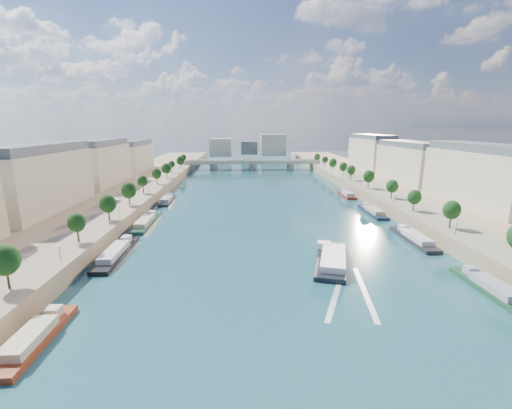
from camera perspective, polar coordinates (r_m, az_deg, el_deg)
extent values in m
plane|color=#0D2C3B|center=(152.16, 1.22, -0.75)|extent=(700.00, 700.00, 0.00)
cube|color=#9E8460|center=(163.44, -24.85, -0.11)|extent=(44.00, 520.00, 5.00)
cube|color=#9E8460|center=(172.07, 25.90, 0.40)|extent=(44.00, 520.00, 5.00)
cube|color=gray|center=(157.84, -19.89, 0.84)|extent=(14.00, 520.00, 0.10)
cube|color=gray|center=(164.94, 21.40, 1.22)|extent=(14.00, 520.00, 0.10)
cylinder|color=#382B1E|center=(84.65, -35.06, -9.78)|extent=(0.50, 0.50, 3.82)
ellipsoid|color=#113414|center=(83.47, -35.38, -7.49)|extent=(4.80, 4.80, 5.52)
cylinder|color=#382B1E|center=(104.31, -28.15, -4.93)|extent=(0.50, 0.50, 3.82)
ellipsoid|color=#113414|center=(103.36, -28.36, -3.03)|extent=(4.80, 4.80, 5.52)
cylinder|color=#382B1E|center=(125.49, -23.56, -1.61)|extent=(0.50, 0.50, 3.82)
ellipsoid|color=#113414|center=(124.70, -23.71, -0.01)|extent=(4.80, 4.80, 5.52)
cylinder|color=#382B1E|center=(147.54, -20.32, 0.74)|extent=(0.50, 0.50, 3.82)
ellipsoid|color=#113414|center=(146.86, -20.43, 2.11)|extent=(4.80, 4.80, 5.52)
cylinder|color=#382B1E|center=(170.11, -17.94, 2.47)|extent=(0.50, 0.50, 3.82)
ellipsoid|color=#113414|center=(169.53, -18.02, 3.66)|extent=(4.80, 4.80, 5.52)
cylinder|color=#382B1E|center=(193.03, -16.11, 3.79)|extent=(0.50, 0.50, 3.82)
ellipsoid|color=#113414|center=(192.52, -16.18, 4.84)|extent=(4.80, 4.80, 5.52)
cylinder|color=#382B1E|center=(216.19, -14.67, 4.82)|extent=(0.50, 0.50, 3.82)
ellipsoid|color=#113414|center=(215.73, -14.73, 5.77)|extent=(4.80, 4.80, 5.52)
cylinder|color=#382B1E|center=(239.51, -13.51, 5.66)|extent=(0.50, 0.50, 3.82)
ellipsoid|color=#113414|center=(239.09, -13.55, 6.51)|extent=(4.80, 4.80, 5.52)
cylinder|color=#382B1E|center=(262.95, -12.55, 6.34)|extent=(0.50, 0.50, 3.82)
ellipsoid|color=#113414|center=(262.57, -12.59, 7.12)|extent=(4.80, 4.80, 5.52)
cylinder|color=#382B1E|center=(286.49, -11.74, 6.91)|extent=(0.50, 0.50, 3.82)
ellipsoid|color=#113414|center=(286.14, -11.78, 7.62)|extent=(4.80, 4.80, 5.52)
cylinder|color=#382B1E|center=(120.78, 30.10, -2.85)|extent=(0.50, 0.50, 3.82)
ellipsoid|color=#113414|center=(119.95, 30.29, -1.19)|extent=(4.80, 4.80, 5.52)
cylinder|color=#382B1E|center=(140.85, 24.94, -0.23)|extent=(0.50, 0.50, 3.82)
ellipsoid|color=#113414|center=(140.14, 25.08, 1.20)|extent=(4.80, 4.80, 5.52)
cylinder|color=#382B1E|center=(161.99, 21.09, 1.72)|extent=(0.50, 0.50, 3.82)
ellipsoid|color=#113414|center=(161.38, 21.20, 2.97)|extent=(4.80, 4.80, 5.52)
cylinder|color=#382B1E|center=(183.84, 18.15, 3.21)|extent=(0.50, 0.50, 3.82)
ellipsoid|color=#113414|center=(183.30, 18.23, 4.31)|extent=(4.80, 4.80, 5.52)
cylinder|color=#382B1E|center=(206.17, 15.83, 4.37)|extent=(0.50, 0.50, 3.82)
ellipsoid|color=#113414|center=(205.68, 15.89, 5.36)|extent=(4.80, 4.80, 5.52)
cylinder|color=#382B1E|center=(228.83, 13.96, 5.30)|extent=(0.50, 0.50, 3.82)
ellipsoid|color=#113414|center=(228.40, 14.00, 6.19)|extent=(4.80, 4.80, 5.52)
cylinder|color=#382B1E|center=(251.74, 12.42, 6.06)|extent=(0.50, 0.50, 3.82)
ellipsoid|color=#113414|center=(251.35, 12.46, 6.87)|extent=(4.80, 4.80, 5.52)
cylinder|color=#382B1E|center=(274.84, 11.14, 6.68)|extent=(0.50, 0.50, 3.82)
ellipsoid|color=#113414|center=(274.48, 11.17, 7.43)|extent=(4.80, 4.80, 5.52)
cylinder|color=#382B1E|center=(298.08, 10.05, 7.21)|extent=(0.50, 0.50, 3.82)
ellipsoid|color=#113414|center=(297.75, 10.08, 7.90)|extent=(4.80, 4.80, 5.52)
cylinder|color=black|center=(93.04, -29.87, -7.14)|extent=(0.14, 0.14, 4.00)
sphere|color=#FFE5B2|center=(92.40, -30.02, -5.91)|extent=(0.36, 0.36, 0.36)
cylinder|color=black|center=(128.25, -21.90, -1.12)|extent=(0.14, 0.14, 4.00)
sphere|color=#FFE5B2|center=(127.78, -21.98, -0.21)|extent=(0.36, 0.36, 0.36)
cylinder|color=black|center=(165.65, -17.46, 2.26)|extent=(0.14, 0.14, 4.00)
sphere|color=#FFE5B2|center=(165.29, -17.51, 2.97)|extent=(0.36, 0.36, 0.36)
cylinder|color=black|center=(204.04, -14.67, 4.38)|extent=(0.14, 0.14, 4.00)
sphere|color=#FFE5B2|center=(203.75, -14.70, 4.96)|extent=(0.36, 0.36, 0.36)
cylinder|color=black|center=(242.95, -12.75, 5.82)|extent=(0.14, 0.14, 4.00)
sphere|color=#FFE5B2|center=(242.70, -12.78, 6.31)|extent=(0.36, 0.36, 0.36)
cylinder|color=black|center=(115.39, 30.37, -3.51)|extent=(0.14, 0.14, 4.00)
sphere|color=#FFE5B2|center=(114.87, 30.49, -2.51)|extent=(0.36, 0.36, 0.36)
cylinder|color=black|center=(149.35, 22.18, 0.76)|extent=(0.14, 0.14, 4.00)
sphere|color=#FFE5B2|center=(148.95, 22.25, 1.55)|extent=(0.36, 0.36, 0.36)
cylinder|color=black|center=(185.74, 17.10, 3.40)|extent=(0.14, 0.14, 4.00)
sphere|color=#FFE5B2|center=(185.42, 17.15, 4.04)|extent=(0.36, 0.36, 0.36)
cylinder|color=black|center=(223.36, 13.70, 5.15)|extent=(0.14, 0.14, 4.00)
sphere|color=#FFE5B2|center=(223.09, 13.73, 5.69)|extent=(0.36, 0.36, 0.36)
cylinder|color=black|center=(261.69, 11.27, 6.39)|extent=(0.14, 0.14, 4.00)
sphere|color=#FFE5B2|center=(261.46, 11.29, 6.84)|extent=(0.36, 0.36, 0.36)
cube|color=#C5B397|center=(151.92, -32.22, 2.97)|extent=(16.00, 52.00, 20.00)
cube|color=#474C54|center=(150.72, -32.75, 7.31)|extent=(14.72, 50.44, 3.20)
cube|color=#C5B397|center=(203.88, -24.33, 5.91)|extent=(16.00, 52.00, 20.00)
cube|color=#474C54|center=(203.00, -24.64, 9.15)|extent=(14.72, 50.44, 3.20)
cube|color=#C5B397|center=(258.43, -19.67, 7.58)|extent=(16.00, 52.00, 20.00)
cube|color=#474C54|center=(257.73, -19.87, 10.15)|extent=(14.72, 50.44, 3.20)
cube|color=#C5B397|center=(162.78, 33.18, 3.40)|extent=(16.00, 52.00, 20.00)
cube|color=#474C54|center=(161.66, 33.70, 7.45)|extent=(14.72, 50.44, 3.20)
cube|color=#C5B397|center=(212.10, 24.14, 6.16)|extent=(16.00, 52.00, 20.00)
cube|color=#474C54|center=(211.25, 24.44, 9.28)|extent=(14.72, 50.44, 3.20)
cube|color=#C5B397|center=(264.96, 18.56, 7.78)|extent=(16.00, 52.00, 20.00)
cube|color=#474C54|center=(264.28, 18.75, 10.28)|extent=(14.72, 50.44, 3.20)
cube|color=#C5B397|center=(358.66, -5.91, 9.44)|extent=(22.00, 18.00, 18.00)
cube|color=#C5B397|center=(369.63, 2.84, 9.91)|extent=(26.00, 20.00, 22.00)
cube|color=#474C54|center=(383.31, -1.15, 9.43)|extent=(18.00, 16.00, 14.00)
cube|color=#C1B79E|center=(287.56, -0.63, 7.06)|extent=(112.00, 11.00, 2.20)
cube|color=#C1B79E|center=(282.43, -0.60, 7.25)|extent=(112.00, 0.80, 0.90)
cube|color=#C1B79E|center=(292.38, -0.67, 7.45)|extent=(112.00, 0.80, 0.90)
cylinder|color=#C1B79E|center=(288.63, -7.03, 6.24)|extent=(6.40, 6.40, 5.00)
cylinder|color=#C1B79E|center=(287.97, -0.63, 6.33)|extent=(6.40, 6.40, 5.00)
cylinder|color=#C1B79E|center=(290.85, 5.72, 6.33)|extent=(6.40, 6.40, 5.00)
cube|color=#C1B79E|center=(290.83, -10.98, 6.16)|extent=(6.00, 12.00, 5.00)
cube|color=#C1B79E|center=(294.41, 9.60, 6.29)|extent=(6.00, 12.00, 5.00)
cube|color=black|center=(96.29, 12.38, -9.22)|extent=(14.58, 27.38, 1.88)
cube|color=white|center=(93.75, 12.77, -8.69)|extent=(10.71, 18.16, 1.69)
cube|color=white|center=(102.77, 11.31, -6.62)|extent=(4.49, 4.09, 1.80)
cube|color=silver|center=(80.73, 13.26, -14.06)|extent=(11.36, 24.36, 0.04)
cube|color=silver|center=(82.64, 17.66, -13.68)|extent=(5.36, 25.86, 0.04)
cube|color=maroon|center=(73.76, -32.79, -18.48)|extent=(5.00, 20.48, 1.80)
cube|color=beige|center=(71.75, -33.64, -17.93)|extent=(4.10, 11.26, 1.60)
cube|color=beige|center=(77.53, -30.66, -15.13)|extent=(2.50, 2.46, 1.80)
cube|color=black|center=(106.56, -22.10, -7.71)|extent=(5.00, 28.10, 1.80)
cube|color=silver|center=(104.02, -22.59, -7.27)|extent=(4.10, 15.45, 1.60)
cube|color=silver|center=(113.50, -20.80, -5.38)|extent=(2.50, 3.37, 1.80)
cube|color=#1A412B|center=(135.39, -17.74, -3.01)|extent=(5.00, 27.55, 1.80)
cube|color=beige|center=(132.90, -18.03, -2.57)|extent=(4.10, 15.15, 1.60)
cube|color=beige|center=(142.65, -16.96, -1.40)|extent=(2.50, 3.31, 1.80)
cube|color=#28292B|center=(170.99, -14.55, 0.48)|extent=(5.00, 20.72, 1.80)
cube|color=#9898A0|center=(169.05, -14.69, 0.92)|extent=(4.10, 11.39, 1.60)
cube|color=#9898A0|center=(176.58, -14.18, 1.49)|extent=(2.50, 2.49, 1.80)
cube|color=#1B4529|center=(94.90, 34.29, -11.67)|extent=(5.00, 22.01, 1.80)
cube|color=#97989F|center=(93.00, 35.07, -11.12)|extent=(4.10, 12.11, 1.60)
cube|color=#97989F|center=(99.10, 32.16, -9.26)|extent=(2.50, 2.64, 1.80)
cube|color=#242325|center=(121.80, 24.76, -5.40)|extent=(5.00, 24.74, 1.80)
cube|color=silver|center=(119.64, 25.26, -4.91)|extent=(4.10, 13.61, 1.60)
cube|color=silver|center=(127.59, 23.33, -3.60)|extent=(2.50, 2.97, 1.80)
cube|color=#1B253B|center=(152.29, 18.84, -1.34)|extent=(5.00, 23.06, 1.80)
cube|color=beige|center=(150.23, 19.14, -0.88)|extent=(4.10, 12.68, 1.60)
cube|color=beige|center=(158.15, 17.99, -0.09)|extent=(2.50, 2.77, 1.80)
cube|color=maroon|center=(184.85, 14.90, 1.38)|extent=(5.00, 17.80, 1.80)
cube|color=silver|center=(183.20, 15.07, 1.81)|extent=(4.10, 9.79, 1.60)
cube|color=silver|center=(189.52, 14.46, 2.24)|extent=(2.50, 2.14, 1.80)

